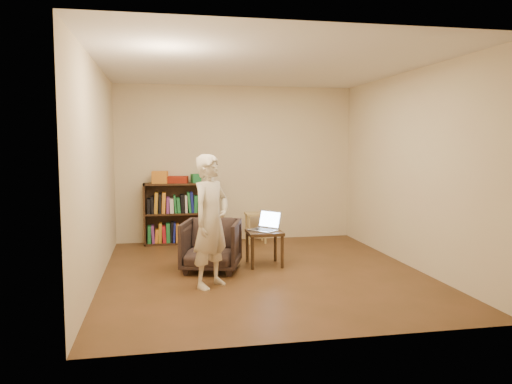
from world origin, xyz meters
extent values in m
plane|color=#452D16|center=(0.00, 0.00, 0.00)|extent=(4.50, 4.50, 0.00)
plane|color=white|center=(0.00, 0.00, 2.60)|extent=(4.50, 4.50, 0.00)
plane|color=beige|center=(0.00, 2.25, 1.30)|extent=(4.00, 0.00, 4.00)
plane|color=beige|center=(-2.00, 0.00, 1.30)|extent=(0.00, 4.50, 4.50)
plane|color=beige|center=(2.00, 0.00, 1.30)|extent=(0.00, 4.50, 4.50)
cube|color=black|center=(-1.53, 2.08, 0.50)|extent=(0.03, 0.30, 1.00)
cube|color=black|center=(-0.36, 2.08, 0.50)|extent=(0.03, 0.30, 1.00)
cube|color=black|center=(-0.95, 2.22, 0.50)|extent=(1.20, 0.02, 1.00)
cube|color=black|center=(-0.95, 2.08, 0.01)|extent=(1.20, 0.30, 0.03)
cube|color=black|center=(-0.95, 2.08, 0.50)|extent=(1.14, 0.30, 0.03)
cube|color=black|center=(-0.95, 2.08, 0.98)|extent=(1.20, 0.30, 0.03)
cube|color=orange|center=(-1.28, 2.06, 1.10)|extent=(0.27, 0.21, 0.20)
cube|color=maroon|center=(-0.99, 2.11, 1.05)|extent=(0.36, 0.29, 0.11)
cube|color=#1F773A|center=(-0.69, 2.10, 1.07)|extent=(0.17, 0.17, 0.14)
cube|color=silver|center=(-0.46, 2.07, 1.04)|extent=(0.12, 0.12, 0.09)
cube|color=tan|center=(0.27, 1.92, 0.48)|extent=(0.34, 0.34, 0.04)
cylinder|color=tan|center=(0.14, 1.78, 0.23)|extent=(0.03, 0.03, 0.46)
cylinder|color=tan|center=(0.41, 1.78, 0.23)|extent=(0.03, 0.03, 0.46)
cylinder|color=tan|center=(0.14, 2.06, 0.23)|extent=(0.03, 0.03, 0.46)
cylinder|color=tan|center=(0.41, 2.06, 0.23)|extent=(0.03, 0.03, 0.46)
imported|color=#332522|center=(-0.64, 0.22, 0.33)|extent=(0.88, 0.90, 0.66)
cube|color=black|center=(0.09, 0.37, 0.45)|extent=(0.46, 0.46, 0.04)
cylinder|color=black|center=(-0.11, 0.17, 0.21)|extent=(0.04, 0.04, 0.43)
cylinder|color=black|center=(0.29, 0.17, 0.21)|extent=(0.04, 0.04, 0.43)
cylinder|color=black|center=(-0.11, 0.57, 0.21)|extent=(0.04, 0.04, 0.43)
cylinder|color=black|center=(0.29, 0.57, 0.21)|extent=(0.04, 0.04, 0.43)
cube|color=silver|center=(0.07, 0.37, 0.48)|extent=(0.42, 0.43, 0.02)
cube|color=black|center=(0.07, 0.37, 0.49)|extent=(0.30, 0.32, 0.00)
cube|color=silver|center=(0.19, 0.47, 0.61)|extent=(0.29, 0.32, 0.25)
cube|color=#B6D4FF|center=(0.19, 0.47, 0.61)|extent=(0.25, 0.27, 0.20)
imported|color=beige|center=(-0.71, -0.50, 0.76)|extent=(0.65, 0.65, 1.52)
camera|label=1|loc=(-1.27, -6.11, 1.64)|focal=35.00mm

